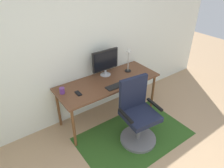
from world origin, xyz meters
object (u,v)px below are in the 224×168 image
keyboard (118,85)px  computer_mouse (135,79)px  monitor (105,61)px  desk_lamp (128,57)px  coffee_cup (62,91)px  cell_phone (78,93)px  desk (108,84)px  office_chair (138,117)px

keyboard → computer_mouse: 0.34m
monitor → desk_lamp: bearing=-16.3°
keyboard → computer_mouse: bearing=-2.2°
coffee_cup → desk_lamp: 1.28m
coffee_cup → cell_phone: (0.19, -0.15, -0.04)m
coffee_cup → cell_phone: size_ratio=0.67×
desk_lamp → computer_mouse: bearing=-108.0°
coffee_cup → desk: bearing=-7.6°
coffee_cup → desk_lamp: desk_lamp is taller
computer_mouse → coffee_cup: 1.20m
desk → coffee_cup: 0.78m
desk_lamp → office_chair: bearing=-119.2°
desk → desk_lamp: size_ratio=4.03×
computer_mouse → cell_phone: (-0.97, 0.18, -0.01)m
monitor → desk_lamp: size_ratio=1.14×
desk_lamp → office_chair: desk_lamp is taller
office_chair → monitor: bearing=94.0°
cell_phone → office_chair: bearing=-45.3°
keyboard → desk_lamp: bearing=33.7°
computer_mouse → desk_lamp: size_ratio=0.24×
keyboard → desk_lamp: 0.59m
keyboard → coffee_cup: coffee_cup is taller
desk → coffee_cup: size_ratio=18.71×
desk → desk_lamp: desk_lamp is taller
desk → coffee_cup: bearing=172.4°
cell_phone → office_chair: size_ratio=0.13×
computer_mouse → cell_phone: 0.98m
desk_lamp → office_chair: (-0.44, -0.79, -0.59)m
desk_lamp → office_chair: size_ratio=0.41×
office_chair → computer_mouse: bearing=60.7°
computer_mouse → coffee_cup: (-1.16, 0.33, 0.03)m
keyboard → computer_mouse: (0.34, -0.01, 0.01)m
cell_phone → monitor: bearing=21.6°
computer_mouse → office_chair: 0.68m
computer_mouse → keyboard: bearing=177.8°
keyboard → coffee_cup: size_ratio=4.61×
computer_mouse → coffee_cup: size_ratio=1.11×
monitor → coffee_cup: size_ratio=5.27×
desk → monitor: size_ratio=3.55×
coffee_cup → desk_lamp: bearing=-1.0°
desk → computer_mouse: bearing=-30.4°
keyboard → cell_phone: (-0.63, 0.17, -0.00)m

